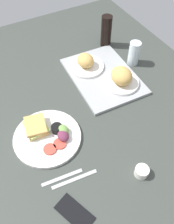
# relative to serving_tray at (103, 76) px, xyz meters

# --- Properties ---
(ground_plane) EXTENTS (1.90, 1.50, 0.03)m
(ground_plane) POSITION_rel_serving_tray_xyz_m (0.18, -0.24, -0.02)
(ground_plane) COLOR #383D38
(serving_tray) EXTENTS (0.46, 0.35, 0.02)m
(serving_tray) POSITION_rel_serving_tray_xyz_m (0.00, 0.00, 0.00)
(serving_tray) COLOR #9EA0A3
(serving_tray) RESTS_ON ground_plane
(bread_plate_near) EXTENTS (0.20, 0.20, 0.08)m
(bread_plate_near) POSITION_rel_serving_tray_xyz_m (-0.10, -0.05, 0.04)
(bread_plate_near) COLOR white
(bread_plate_near) RESTS_ON serving_tray
(bread_plate_far) EXTENTS (0.19, 0.19, 0.10)m
(bread_plate_far) POSITION_rel_serving_tray_xyz_m (0.10, 0.05, 0.05)
(bread_plate_far) COLOR white
(bread_plate_far) RESTS_ON serving_tray
(plate_with_salad) EXTENTS (0.30, 0.30, 0.05)m
(plate_with_salad) POSITION_rel_serving_tray_xyz_m (0.22, -0.42, 0.01)
(plate_with_salad) COLOR white
(plate_with_salad) RESTS_ON ground_plane
(drinking_glass) EXTENTS (0.06, 0.06, 0.14)m
(drinking_glass) POSITION_rel_serving_tray_xyz_m (-0.02, 0.21, 0.06)
(drinking_glass) COLOR silver
(drinking_glass) RESTS_ON ground_plane
(soda_bottle) EXTENTS (0.06, 0.06, 0.19)m
(soda_bottle) POSITION_rel_serving_tray_xyz_m (-0.25, 0.16, 0.09)
(soda_bottle) COLOR black
(soda_bottle) RESTS_ON ground_plane
(espresso_cup) EXTENTS (0.06, 0.06, 0.04)m
(espresso_cup) POSITION_rel_serving_tray_xyz_m (0.56, -0.16, 0.01)
(espresso_cup) COLOR silver
(espresso_cup) RESTS_ON ground_plane
(fork) EXTENTS (0.03, 0.17, 0.01)m
(fork) POSITION_rel_serving_tray_xyz_m (0.42, -0.44, -0.01)
(fork) COLOR #B7B7BC
(fork) RESTS_ON ground_plane
(knife) EXTENTS (0.03, 0.19, 0.01)m
(knife) POSITION_rel_serving_tray_xyz_m (0.45, -0.40, -0.01)
(knife) COLOR #B7B7BC
(knife) RESTS_ON ground_plane
(cell_phone) EXTENTS (0.16, 0.12, 0.01)m
(cell_phone) POSITION_rel_serving_tray_xyz_m (0.57, -0.46, -0.00)
(cell_phone) COLOR black
(cell_phone) RESTS_ON ground_plane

